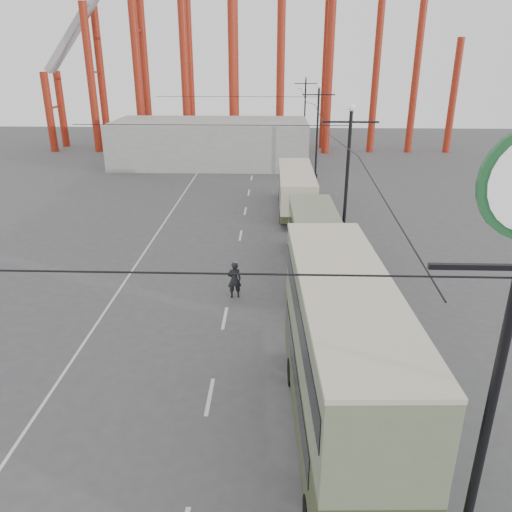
{
  "coord_description": "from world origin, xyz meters",
  "views": [
    {
      "loc": [
        1.25,
        -11.17,
        11.72
      ],
      "look_at": [
        0.49,
        10.62,
        3.0
      ],
      "focal_mm": 35.0,
      "sensor_mm": 36.0,
      "label": 1
    }
  ],
  "objects_px": {
    "double_decker_bus": "(341,356)",
    "pedestrian": "(234,280)",
    "single_decker_green": "(317,246)",
    "single_decker_cream": "(296,188)"
  },
  "relations": [
    {
      "from": "double_decker_bus",
      "to": "single_decker_green",
      "type": "distance_m",
      "value": 13.31
    },
    {
      "from": "double_decker_bus",
      "to": "single_decker_cream",
      "type": "relative_size",
      "value": 1.01
    },
    {
      "from": "single_decker_green",
      "to": "pedestrian",
      "type": "relative_size",
      "value": 5.9
    },
    {
      "from": "single_decker_cream",
      "to": "pedestrian",
      "type": "distance_m",
      "value": 16.41
    },
    {
      "from": "double_decker_bus",
      "to": "single_decker_green",
      "type": "height_order",
      "value": "double_decker_bus"
    },
    {
      "from": "double_decker_bus",
      "to": "single_decker_green",
      "type": "xyz_separation_m",
      "value": [
        0.38,
        13.23,
        -1.36
      ]
    },
    {
      "from": "double_decker_bus",
      "to": "single_decker_cream",
      "type": "distance_m",
      "value": 26.33
    },
    {
      "from": "single_decker_green",
      "to": "single_decker_cream",
      "type": "height_order",
      "value": "single_decker_cream"
    },
    {
      "from": "double_decker_bus",
      "to": "pedestrian",
      "type": "height_order",
      "value": "double_decker_bus"
    },
    {
      "from": "double_decker_bus",
      "to": "pedestrian",
      "type": "relative_size",
      "value": 5.44
    }
  ]
}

